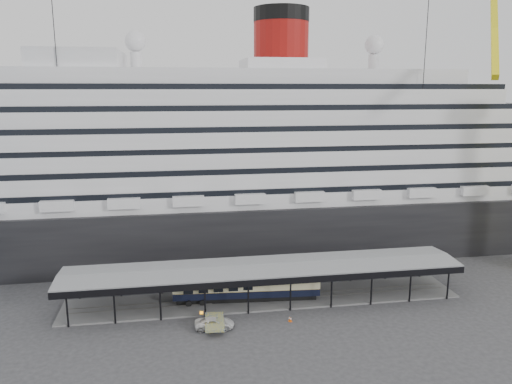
% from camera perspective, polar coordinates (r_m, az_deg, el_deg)
% --- Properties ---
extents(ground, '(200.00, 200.00, 0.00)m').
position_cam_1_polar(ground, '(68.61, 1.70, -13.87)').
color(ground, '#333335').
rests_on(ground, ground).
extents(cruise_ship, '(130.00, 30.00, 43.90)m').
position_cam_1_polar(cruise_ship, '(94.12, -1.99, 4.86)').
color(cruise_ship, black).
rests_on(cruise_ship, ground).
extents(platform_canopy, '(56.00, 9.18, 5.30)m').
position_cam_1_polar(platform_canopy, '(72.14, 0.93, -10.48)').
color(platform_canopy, slate).
rests_on(platform_canopy, ground).
extents(port_truck, '(5.08, 2.59, 1.38)m').
position_cam_1_polar(port_truck, '(65.10, -4.77, -14.72)').
color(port_truck, silver).
rests_on(port_truck, ground).
extents(pullman_carriage, '(20.76, 4.18, 20.25)m').
position_cam_1_polar(pullman_carriage, '(71.71, -1.08, -10.52)').
color(pullman_carriage, black).
rests_on(pullman_carriage, ground).
extents(traffic_cone_left, '(0.37, 0.37, 0.70)m').
position_cam_1_polar(traffic_cone_left, '(66.23, -4.78, -14.56)').
color(traffic_cone_left, '#CE550B').
rests_on(traffic_cone_left, ground).
extents(traffic_cone_mid, '(0.41, 0.41, 0.67)m').
position_cam_1_polar(traffic_cone_mid, '(66.83, 3.99, -14.31)').
color(traffic_cone_mid, '#D54C0B').
rests_on(traffic_cone_mid, ground).
extents(traffic_cone_right, '(0.44, 0.44, 0.70)m').
position_cam_1_polar(traffic_cone_right, '(66.92, 3.86, -14.26)').
color(traffic_cone_right, '#D6590B').
rests_on(traffic_cone_right, ground).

